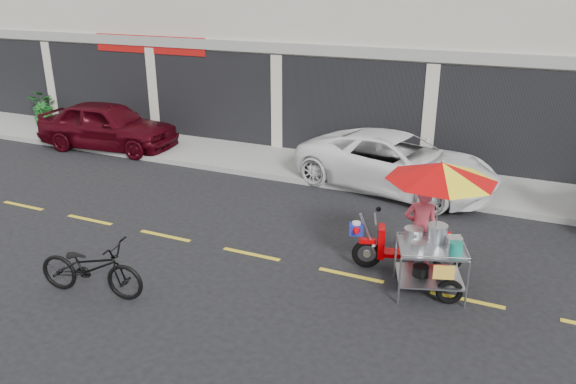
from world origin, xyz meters
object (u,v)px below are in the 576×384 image
at_px(maroon_sedan, 108,125).
at_px(food_vendor_rig, 431,205).
at_px(near_bicycle, 91,267).
at_px(white_pickup, 396,162).

relative_size(maroon_sedan, food_vendor_rig, 1.61).
height_order(near_bicycle, food_vendor_rig, food_vendor_rig).
height_order(maroon_sedan, food_vendor_rig, food_vendor_rig).
bearing_deg(near_bicycle, food_vendor_rig, -70.73).
bearing_deg(food_vendor_rig, white_pickup, 91.96).
relative_size(near_bicycle, food_vendor_rig, 0.70).
distance_m(near_bicycle, food_vendor_rig, 5.71).
bearing_deg(maroon_sedan, white_pickup, -94.81).
height_order(maroon_sedan, near_bicycle, maroon_sedan).
relative_size(white_pickup, near_bicycle, 2.65).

